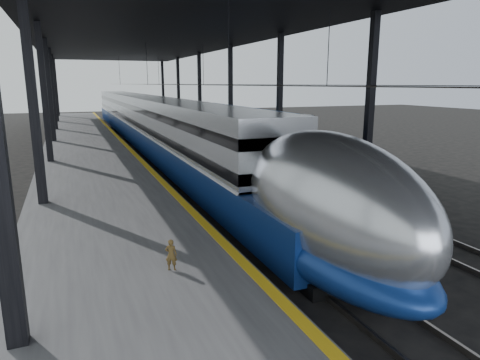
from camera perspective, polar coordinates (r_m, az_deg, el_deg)
ground at (r=14.78m, az=-1.87°, el=-9.41°), size 160.00×160.00×0.00m
platform at (r=33.28m, az=-19.65°, el=3.24°), size 6.00×80.00×1.00m
yellow_strip at (r=33.42m, az=-14.91°, el=4.46°), size 0.30×80.00×0.01m
rails at (r=34.56m, az=-6.24°, el=3.53°), size 6.52×80.00×0.16m
canopy at (r=33.70m, az=-11.12°, el=18.55°), size 18.00×75.00×9.47m
tgv_train at (r=38.20m, az=-11.84°, el=7.23°), size 3.10×65.20×4.44m
second_train at (r=50.00m, az=-8.42°, el=8.44°), size 2.77×56.05×3.82m
child at (r=10.94m, az=-9.17°, el=-9.80°), size 0.35×0.29×0.81m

